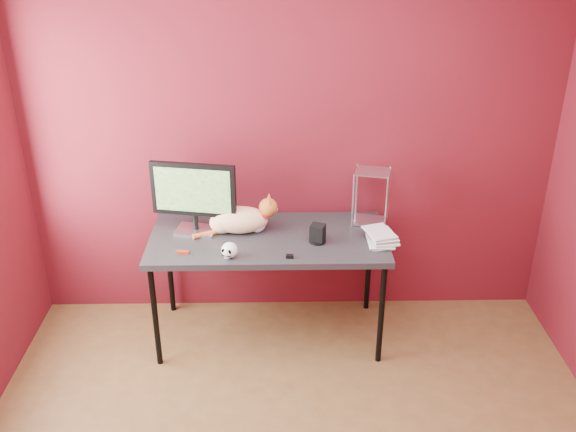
{
  "coord_description": "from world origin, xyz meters",
  "views": [
    {
      "loc": [
        -0.09,
        -2.22,
        2.65
      ],
      "look_at": [
        -0.03,
        1.15,
        1.0
      ],
      "focal_mm": 40.0,
      "sensor_mm": 36.0,
      "label": 1
    }
  ],
  "objects_px": {
    "monitor": "(194,194)",
    "speaker": "(318,234)",
    "cat": "(240,219)",
    "skull_mug": "(230,250)",
    "desk": "(268,243)",
    "book_stack": "(373,180)"
  },
  "relations": [
    {
      "from": "monitor",
      "to": "speaker",
      "type": "bearing_deg",
      "value": -1.04
    },
    {
      "from": "cat",
      "to": "skull_mug",
      "type": "height_order",
      "value": "cat"
    },
    {
      "from": "desk",
      "to": "speaker",
      "type": "bearing_deg",
      "value": -14.42
    },
    {
      "from": "skull_mug",
      "to": "book_stack",
      "type": "relative_size",
      "value": 0.13
    },
    {
      "from": "monitor",
      "to": "speaker",
      "type": "height_order",
      "value": "monitor"
    },
    {
      "from": "desk",
      "to": "cat",
      "type": "height_order",
      "value": "cat"
    },
    {
      "from": "cat",
      "to": "speaker",
      "type": "relative_size",
      "value": 4.52
    },
    {
      "from": "desk",
      "to": "speaker",
      "type": "distance_m",
      "value": 0.34
    },
    {
      "from": "speaker",
      "to": "book_stack",
      "type": "xyz_separation_m",
      "value": [
        0.32,
        -0.01,
        0.36
      ]
    },
    {
      "from": "monitor",
      "to": "cat",
      "type": "height_order",
      "value": "monitor"
    },
    {
      "from": "desk",
      "to": "speaker",
      "type": "xyz_separation_m",
      "value": [
        0.31,
        -0.08,
        0.11
      ]
    },
    {
      "from": "desk",
      "to": "book_stack",
      "type": "bearing_deg",
      "value": -8.31
    },
    {
      "from": "skull_mug",
      "to": "monitor",
      "type": "bearing_deg",
      "value": 147.23
    },
    {
      "from": "monitor",
      "to": "skull_mug",
      "type": "bearing_deg",
      "value": -44.6
    },
    {
      "from": "desk",
      "to": "book_stack",
      "type": "xyz_separation_m",
      "value": [
        0.63,
        -0.09,
        0.47
      ]
    },
    {
      "from": "book_stack",
      "to": "skull_mug",
      "type": "bearing_deg",
      "value": -168.77
    },
    {
      "from": "monitor",
      "to": "book_stack",
      "type": "height_order",
      "value": "book_stack"
    },
    {
      "from": "monitor",
      "to": "skull_mug",
      "type": "distance_m",
      "value": 0.47
    },
    {
      "from": "desk",
      "to": "book_stack",
      "type": "height_order",
      "value": "book_stack"
    },
    {
      "from": "speaker",
      "to": "skull_mug",
      "type": "bearing_deg",
      "value": -139.53
    },
    {
      "from": "desk",
      "to": "skull_mug",
      "type": "bearing_deg",
      "value": -130.83
    },
    {
      "from": "cat",
      "to": "skull_mug",
      "type": "bearing_deg",
      "value": -98.85
    }
  ]
}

